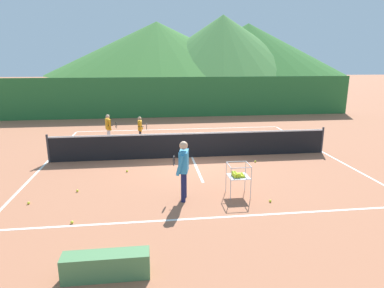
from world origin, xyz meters
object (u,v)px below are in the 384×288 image
at_px(tennis_ball_0, 270,201).
at_px(tennis_ball_2, 255,161).
at_px(instructor, 183,165).
at_px(student_1, 140,127).
at_px(student_0, 109,126).
at_px(tennis_ball_4, 232,176).
at_px(tennis_ball_6, 77,191).
at_px(tennis_ball_3, 127,171).
at_px(tennis_ball_5, 29,203).
at_px(tennis_ball_1, 72,222).
at_px(tennis_net, 192,145).
at_px(ball_cart, 238,175).
at_px(courtside_bench, 106,265).

relative_size(tennis_ball_0, tennis_ball_2, 1.00).
distance_m(instructor, student_1, 6.54).
height_order(student_0, tennis_ball_4, student_0).
bearing_deg(tennis_ball_6, tennis_ball_2, 19.31).
distance_m(tennis_ball_2, tennis_ball_4, 1.85).
height_order(student_1, tennis_ball_3, student_1).
relative_size(student_0, tennis_ball_5, 19.22).
relative_size(tennis_ball_0, tennis_ball_3, 1.00).
height_order(instructor, tennis_ball_5, instructor).
distance_m(instructor, tennis_ball_5, 4.18).
height_order(instructor, tennis_ball_2, instructor).
xyz_separation_m(instructor, tennis_ball_1, (-2.71, -1.04, -0.94)).
distance_m(tennis_net, tennis_ball_1, 6.03).
bearing_deg(student_1, tennis_ball_2, -39.00).
height_order(tennis_net, ball_cart, tennis_net).
bearing_deg(tennis_ball_0, tennis_ball_6, 165.29).
xyz_separation_m(tennis_ball_4, tennis_ball_5, (-5.80, -1.39, 0.00)).
bearing_deg(tennis_ball_3, tennis_ball_2, 6.31).
distance_m(tennis_ball_1, tennis_ball_4, 5.15).
relative_size(student_0, tennis_ball_1, 19.22).
relative_size(tennis_net, tennis_ball_2, 156.44).
distance_m(instructor, tennis_ball_4, 2.53).
bearing_deg(tennis_ball_5, tennis_ball_4, 13.43).
bearing_deg(instructor, tennis_net, 79.54).
bearing_deg(ball_cart, courtside_bench, -134.47).
height_order(tennis_ball_1, tennis_ball_4, same).
xyz_separation_m(student_0, courtside_bench, (1.02, -9.65, -0.56)).
height_order(instructor, tennis_ball_4, instructor).
xyz_separation_m(student_0, student_1, (1.40, -0.11, -0.06)).
relative_size(tennis_ball_1, tennis_ball_4, 1.00).
relative_size(tennis_net, ball_cart, 11.83).
xyz_separation_m(instructor, tennis_ball_4, (1.73, 1.58, -0.94)).
distance_m(student_0, tennis_ball_1, 7.59).
distance_m(tennis_ball_0, tennis_ball_1, 5.01).
height_order(tennis_net, tennis_ball_5, tennis_net).
bearing_deg(tennis_net, ball_cart, -78.13).
bearing_deg(instructor, courtside_bench, -117.97).
bearing_deg(courtside_bench, student_1, 87.75).
bearing_deg(tennis_ball_4, instructor, -137.63).
relative_size(tennis_ball_1, tennis_ball_2, 1.00).
xyz_separation_m(student_0, ball_cart, (4.20, -6.41, -0.19)).
bearing_deg(courtside_bench, tennis_ball_2, 52.94).
bearing_deg(tennis_ball_0, tennis_net, 109.50).
xyz_separation_m(tennis_ball_3, courtside_bench, (-0.00, -5.60, 0.20)).
distance_m(ball_cart, tennis_ball_0, 1.10).
xyz_separation_m(tennis_ball_1, tennis_ball_4, (4.44, 2.62, 0.00)).
bearing_deg(tennis_ball_4, tennis_ball_5, -166.57).
bearing_deg(tennis_ball_4, courtside_bench, -125.77).
distance_m(tennis_net, tennis_ball_4, 2.57).
relative_size(tennis_net, student_1, 8.87).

